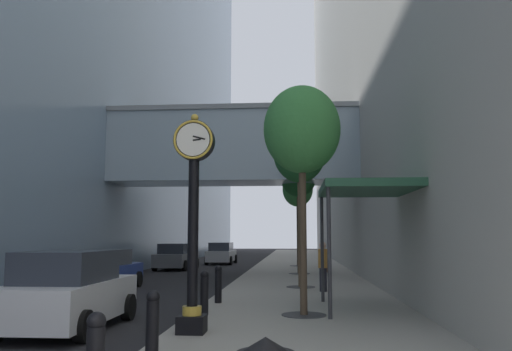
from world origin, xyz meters
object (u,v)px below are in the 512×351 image
Objects in this scene: car_grey_far at (176,257)px; street_tree_far at (298,190)px; bollard_fourth at (204,292)px; street_tree_mid_far at (298,177)px; street_tree_near at (302,131)px; pedestrian_walking at (323,265)px; bollard_fifth at (218,283)px; car_silver_trailing at (221,254)px; car_blue_near at (103,271)px; street_clock at (193,210)px; street_tree_mid_near at (299,154)px; car_white_mid at (69,292)px; bollard_second at (152,324)px.

street_tree_far is at bearing 14.49° from car_grey_far.
street_tree_mid_far is at bearing 80.16° from bollard_fourth.
street_tree_near reaches higher than car_grey_far.
bollard_fourth is 6.50m from pedestrian_walking.
bollard_fourth is 0.18× the size of street_tree_far.
bollard_fifth is 0.25× the size of car_silver_trailing.
street_clock is at bearing -59.57° from car_blue_near.
car_blue_near is (-5.06, 4.22, 0.06)m from bollard_fifth.
street_tree_far is (0.00, 20.91, 0.37)m from street_tree_near.
street_tree_mid_near is (0.00, 6.97, 0.53)m from street_tree_near.
car_grey_far is at bearing -165.51° from street_tree_far.
car_silver_trailing is at bearing 102.63° from street_tree_near.
pedestrian_walking reaches higher than car_silver_trailing.
street_tree_near is (2.44, 0.15, 4.02)m from bollard_fourth.
bollard_fourth is 0.25× the size of car_silver_trailing.
car_white_mid is at bearing -162.78° from street_tree_near.
car_silver_trailing is (-5.70, 25.41, -3.95)m from street_tree_near.
car_blue_near is (-7.50, 6.40, -3.96)m from street_tree_near.
street_tree_near reaches higher than bollard_fourth.
car_blue_near is at bearing -117.33° from street_tree_far.
street_clock is 0.99× the size of car_grey_far.
car_grey_far is (-0.11, 12.55, 0.02)m from car_blue_near.
pedestrian_walking is (3.06, 7.98, -1.54)m from street_clock.
car_grey_far is (-2.38, 20.57, -0.05)m from car_white_mid.
bollard_fifth is at bearing 53.75° from car_white_mid.
bollard_fourth is at bearing 27.92° from car_white_mid.
street_tree_mid_far reaches higher than car_white_mid.
street_tree_mid_far reaches higher than street_clock.
street_tree_near is at bearing -68.12° from car_grey_far.
car_blue_near reaches higher than bollard_second.
car_grey_far is 6.74m from car_silver_trailing.
car_blue_near is 19.10m from car_silver_trailing.
bollard_fourth is 19.78m from car_grey_far.
bollard_fourth is 0.24× the size of car_grey_far.
car_silver_trailing is (1.81, 19.01, 0.01)m from car_blue_near.
car_blue_near is at bearing 120.43° from street_clock.
street_tree_mid_near is 1.47× the size of car_blue_near.
street_clock reaches higher than pedestrian_walking.
bollard_fifth is at bearing -39.85° from car_blue_near.
bollard_fifth is 17.55m from car_grey_far.
street_tree_mid_far is 13.53m from car_silver_trailing.
bollard_second is at bearing -77.72° from car_grey_far.
street_tree_near reaches higher than car_blue_near.
bollard_fourth is 25.76m from car_silver_trailing.
street_tree_mid_far is 1.00× the size of street_tree_far.
car_grey_far is at bearing 102.28° from bollard_second.
street_tree_near is 0.94× the size of street_tree_mid_far.
car_white_mid is (-2.95, 0.87, -1.76)m from street_clock.
car_silver_trailing is at bearing 141.70° from street_tree_far.
street_tree_far is at bearing 76.94° from car_white_mid.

